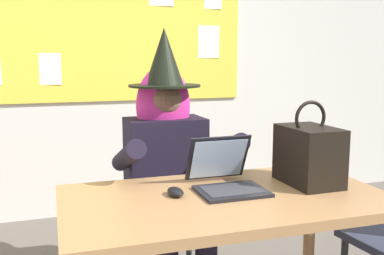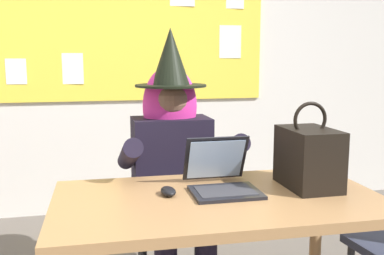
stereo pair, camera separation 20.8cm
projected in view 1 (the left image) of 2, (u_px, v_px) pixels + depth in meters
The scene contains 7 objects.
wall_back_bulletin at pixel (100, 44), 3.59m from camera, with size 6.39×2.26×2.80m.
desk_main at pixel (226, 217), 1.84m from camera, with size 1.35×0.77×0.74m.
chair_at_desk at pixel (164, 198), 2.52m from camera, with size 0.45×0.45×0.91m.
person_costumed at pixel (168, 152), 2.36m from camera, with size 0.59×0.66×1.46m.
laptop at pixel (226, 178), 1.91m from camera, with size 0.29×0.33×0.22m.
computer_mouse at pixel (175, 192), 1.82m from camera, with size 0.06×0.10×0.03m, color black.
handbag at pixel (309, 155), 1.98m from camera, with size 0.20×0.30×0.38m.
Camera 1 is at (-0.46, -1.58, 1.29)m, focal length 41.33 mm.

